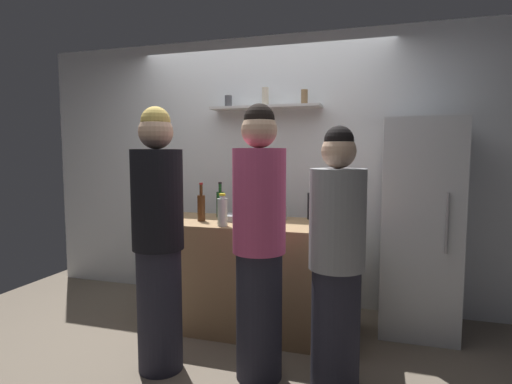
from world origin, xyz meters
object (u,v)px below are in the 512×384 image
object	(u,v)px
person_pink_top	(259,244)
baking_pan	(243,218)
wine_bottle_dark_glass	(312,205)
refrigerator	(419,227)
wine_bottle_amber_glass	(201,207)
person_blonde	(158,241)
water_bottle_plastic	(222,211)
wine_bottle_green_glass	(220,203)
utensil_holder	(282,212)
person_grey_hoodie	(337,263)

from	to	relation	value
person_pink_top	baking_pan	bearing A→B (deg)	-90.97
wine_bottle_dark_glass	refrigerator	bearing A→B (deg)	4.54
wine_bottle_amber_glass	refrigerator	bearing A→B (deg)	13.97
wine_bottle_dark_glass	person_blonde	distance (m)	1.40
water_bottle_plastic	person_blonde	bearing A→B (deg)	-112.32
wine_bottle_green_glass	wine_bottle_amber_glass	size ratio (longest dim) A/B	0.97
utensil_holder	person_grey_hoodie	distance (m)	1.12
person_blonde	person_grey_hoodie	xyz separation A→B (m)	(1.17, 0.10, -0.08)
wine_bottle_green_glass	water_bottle_plastic	bearing A→B (deg)	-65.96
refrigerator	water_bottle_plastic	world-z (taller)	refrigerator
wine_bottle_dark_glass	wine_bottle_amber_glass	size ratio (longest dim) A/B	1.06
person_pink_top	person_grey_hoodie	size ratio (longest dim) A/B	1.09
wine_bottle_dark_glass	person_pink_top	distance (m)	1.04
water_bottle_plastic	utensil_holder	bearing A→B (deg)	53.11
refrigerator	wine_bottle_dark_glass	size ratio (longest dim) A/B	5.08
person_grey_hoodie	wine_bottle_green_glass	bearing A→B (deg)	132.52
person_grey_hoodie	utensil_holder	bearing A→B (deg)	111.92
water_bottle_plastic	person_blonde	world-z (taller)	person_blonde
wine_bottle_green_glass	wine_bottle_amber_glass	xyz separation A→B (m)	(-0.07, -0.25, -0.00)
utensil_holder	person_pink_top	distance (m)	0.96
wine_bottle_amber_glass	person_pink_top	distance (m)	0.96
water_bottle_plastic	person_pink_top	size ratio (longest dim) A/B	0.14
baking_pan	person_pink_top	bearing A→B (deg)	-64.03
baking_pan	person_pink_top	xyz separation A→B (m)	(0.37, -0.77, -0.04)
person_blonde	person_grey_hoodie	size ratio (longest dim) A/B	1.09
utensil_holder	person_pink_top	bearing A→B (deg)	-85.33
person_blonde	person_grey_hoodie	bearing A→B (deg)	63.04
wine_bottle_dark_glass	wine_bottle_green_glass	xyz separation A→B (m)	(-0.80, -0.12, -0.01)
baking_pan	person_pink_top	size ratio (longest dim) A/B	0.19
utensil_holder	person_blonde	xyz separation A→B (m)	(-0.60, -1.05, -0.08)
person_pink_top	wine_bottle_dark_glass	bearing A→B (deg)	-126.57
wine_bottle_dark_glass	water_bottle_plastic	size ratio (longest dim) A/B	1.34
water_bottle_plastic	person_pink_top	distance (m)	0.66
baking_pan	wine_bottle_dark_glass	world-z (taller)	wine_bottle_dark_glass
utensil_holder	person_pink_top	xyz separation A→B (m)	(0.08, -0.96, -0.07)
refrigerator	wine_bottle_dark_glass	bearing A→B (deg)	-175.46
person_grey_hoodie	baking_pan	bearing A→B (deg)	129.63
refrigerator	person_pink_top	world-z (taller)	person_pink_top
wine_bottle_green_glass	person_grey_hoodie	bearing A→B (deg)	-38.48
refrigerator	utensil_holder	distance (m)	1.14
person_pink_top	person_grey_hoodie	world-z (taller)	person_pink_top
utensil_holder	wine_bottle_amber_glass	distance (m)	0.70
person_grey_hoodie	wine_bottle_dark_glass	bearing A→B (deg)	98.65
wine_bottle_dark_glass	person_blonde	bearing A→B (deg)	-127.35
utensil_holder	wine_bottle_amber_glass	size ratio (longest dim) A/B	0.64
baking_pan	wine_bottle_dark_glass	size ratio (longest dim) A/B	0.99
person_pink_top	person_blonde	xyz separation A→B (m)	(-0.67, -0.10, -0.00)
water_bottle_plastic	person_blonde	xyz separation A→B (m)	(-0.23, -0.57, -0.13)
wine_bottle_amber_glass	person_blonde	size ratio (longest dim) A/B	0.18
baking_pan	person_pink_top	world-z (taller)	person_pink_top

